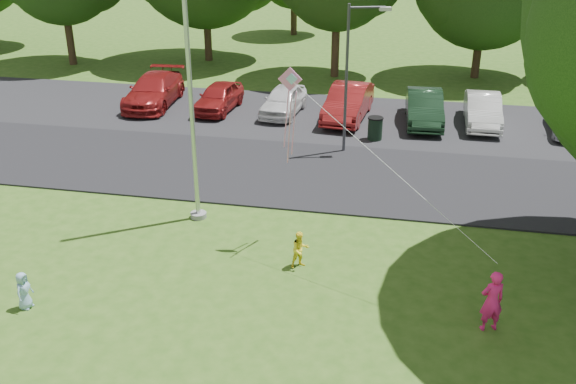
% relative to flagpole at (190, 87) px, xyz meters
% --- Properties ---
extents(ground, '(120.00, 120.00, 0.00)m').
position_rel_flagpole_xyz_m(ground, '(3.50, -5.00, -4.17)').
color(ground, '#2F5516').
rests_on(ground, ground).
extents(park_road, '(60.00, 6.00, 0.06)m').
position_rel_flagpole_xyz_m(park_road, '(3.50, 4.00, -4.14)').
color(park_road, black).
rests_on(park_road, ground).
extents(parking_strip, '(42.00, 7.00, 0.06)m').
position_rel_flagpole_xyz_m(parking_strip, '(3.50, 10.50, -4.14)').
color(parking_strip, black).
rests_on(parking_strip, ground).
extents(flagpole, '(0.50, 0.50, 10.00)m').
position_rel_flagpole_xyz_m(flagpole, '(0.00, 0.00, 0.00)').
color(flagpole, '#B7BABF').
rests_on(flagpole, ground).
extents(street_lamp, '(1.55, 0.58, 5.64)m').
position_rel_flagpole_xyz_m(street_lamp, '(3.99, 6.56, -0.78)').
color(street_lamp, '#3F3F44').
rests_on(street_lamp, ground).
extents(trash_can, '(0.63, 0.63, 1.00)m').
position_rel_flagpole_xyz_m(trash_can, '(4.87, 8.00, -3.66)').
color(trash_can, black).
rests_on(trash_can, ground).
extents(parked_cars, '(20.56, 5.08, 1.49)m').
position_rel_flagpole_xyz_m(parked_cars, '(2.71, 10.57, -3.42)').
color(parked_cars, maroon).
rests_on(parked_cars, ground).
extents(woman, '(0.66, 0.54, 1.54)m').
position_rel_flagpole_xyz_m(woman, '(8.38, -4.11, -3.39)').
color(woman, '#EB1F73').
rests_on(woman, ground).
extents(child_yellow, '(0.64, 0.62, 1.04)m').
position_rel_flagpole_xyz_m(child_yellow, '(3.63, -2.25, -3.64)').
color(child_yellow, yellow).
rests_on(child_yellow, ground).
extents(child_blue, '(0.36, 0.51, 0.97)m').
position_rel_flagpole_xyz_m(child_blue, '(-2.57, -5.42, -3.68)').
color(child_blue, '#89B2D2').
rests_on(child_blue, ground).
extents(kite, '(5.65, 3.61, 3.33)m').
position_rel_flagpole_xyz_m(kite, '(3.17, -0.86, 0.12)').
color(kite, pink).
rests_on(kite, ground).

